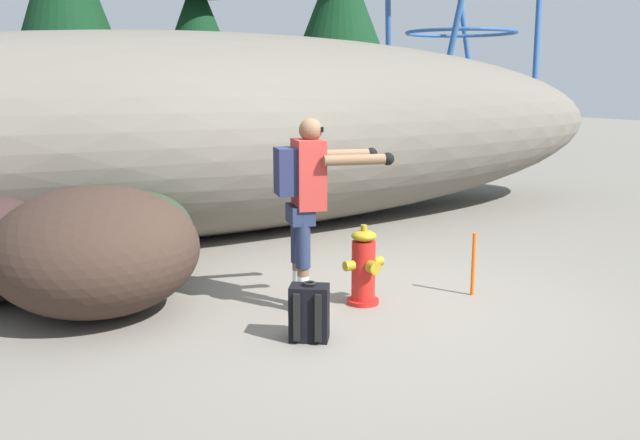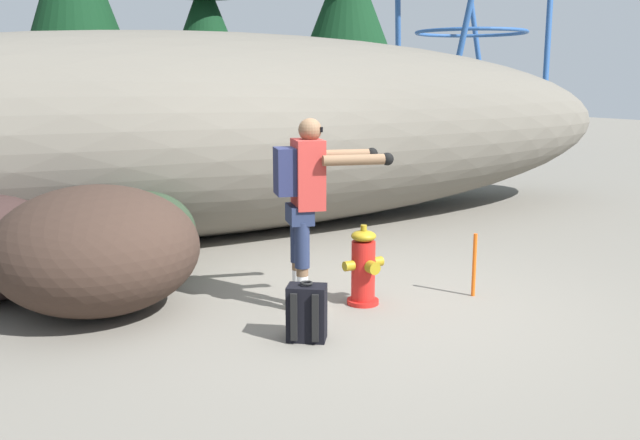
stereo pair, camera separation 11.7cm
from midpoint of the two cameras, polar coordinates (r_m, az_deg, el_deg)
name	(u,v)px [view 2 (the right image)]	position (r m, az deg, el deg)	size (l,w,h in m)	color
ground_plane	(365,310)	(6.23, 4.27, -7.41)	(56.00, 56.00, 0.04)	slate
dirt_embankment	(216,134)	(9.18, -8.19, 7.04)	(13.66, 3.20, 2.60)	#666056
fire_hydrant	(364,268)	(6.23, 4.15, -3.99)	(0.39, 0.34, 0.73)	red
utility_worker	(307,191)	(5.95, -0.48, 2.44)	(1.04, 0.67, 1.68)	beige
spare_backpack	(307,313)	(5.42, -0.46, -7.68)	(0.36, 0.36, 0.47)	black
boulder_large	(97,249)	(6.27, -17.46, -2.32)	(1.77, 1.81, 1.11)	#372820
boulder_small	(143,234)	(7.28, -13.94, -1.15)	(1.05, 1.13, 0.89)	#263524
pine_tree_center	(205,18)	(14.14, -9.24, 16.15)	(2.20, 2.20, 5.90)	#47331E
survey_stake	(474,265)	(6.62, 13.12, -3.64)	(0.04, 0.04, 0.60)	#E55914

